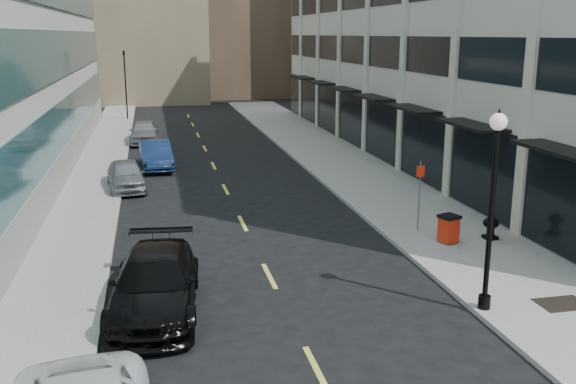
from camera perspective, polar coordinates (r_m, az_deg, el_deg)
name	(u,v)px	position (r m, az deg, el deg)	size (l,w,h in m)	color
sidewalk_right	(369,181)	(33.65, 7.21, 0.99)	(5.00, 80.00, 0.15)	gray
sidewalk_left	(90,195)	(31.97, -17.23, -0.22)	(3.00, 80.00, 0.15)	gray
building_right	(481,9)	(43.08, 16.76, 15.28)	(15.30, 46.50, 18.25)	beige
skyline_tan_far	(60,6)	(89.63, -19.57, 15.35)	(12.00, 14.00, 22.00)	#8A775A
skyline_stone	(328,12)	(79.91, 3.61, 15.64)	(10.00, 14.00, 20.00)	beige
grate_far	(562,304)	(19.84, 23.19, -9.11)	(1.40, 1.00, 0.01)	black
road_centerline	(233,205)	(29.14, -4.89, -1.12)	(0.15, 68.20, 0.01)	#D8CC4C
traffic_signal	(124,55)	(59.00, -14.39, 11.71)	(0.66, 0.66, 6.98)	black
car_black_pickup	(155,284)	(18.21, -11.74, -7.99)	(2.32, 5.72, 1.66)	black
car_silver_sedan	(126,175)	(32.68, -14.20, 1.47)	(1.74, 4.33, 1.48)	gray
car_blue_sedan	(156,155)	(37.46, -11.67, 3.24)	(1.67, 4.79, 1.58)	navy
car_grey_sedan	(144,132)	(46.43, -12.68, 5.25)	(1.94, 4.82, 1.64)	gray
trash_bin	(449,228)	(23.92, 14.09, -3.11)	(0.82, 0.82, 1.04)	red
lamppost	(493,194)	(17.79, 17.74, -0.20)	(0.46, 0.46, 5.54)	black
sign_post	(420,187)	(24.82, 11.62, 0.45)	(0.32, 0.06, 2.73)	slate
urn_planter	(491,226)	(24.78, 17.59, -2.89)	(0.59, 0.59, 0.82)	black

